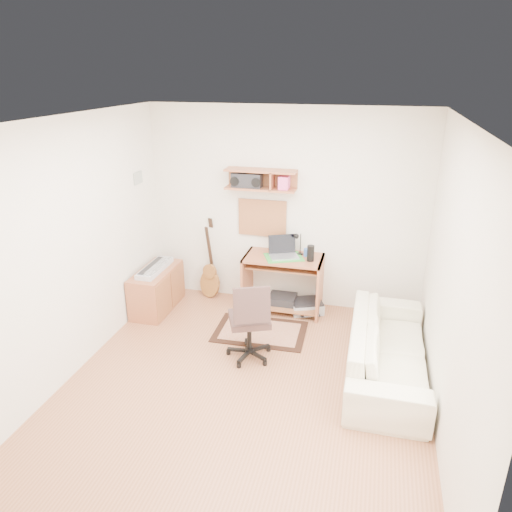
% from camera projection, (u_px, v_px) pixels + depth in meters
% --- Properties ---
extents(floor, '(3.60, 4.00, 0.01)m').
position_uv_depth(floor, '(245.00, 386.00, 4.86)').
color(floor, '#A26643').
rests_on(floor, ground).
extents(ceiling, '(3.60, 4.00, 0.01)m').
position_uv_depth(ceiling, '(242.00, 120.00, 3.91)').
color(ceiling, white).
rests_on(ceiling, ground).
extents(back_wall, '(3.60, 0.01, 2.60)m').
position_uv_depth(back_wall, '(285.00, 209.00, 6.20)').
color(back_wall, silver).
rests_on(back_wall, ground).
extents(left_wall, '(0.01, 4.00, 2.60)m').
position_uv_depth(left_wall, '(70.00, 250.00, 4.80)').
color(left_wall, silver).
rests_on(left_wall, ground).
extents(right_wall, '(0.01, 4.00, 2.60)m').
position_uv_depth(right_wall, '(453.00, 288.00, 3.97)').
color(right_wall, silver).
rests_on(right_wall, ground).
extents(wall_shelf, '(0.90, 0.25, 0.26)m').
position_uv_depth(wall_shelf, '(261.00, 180.00, 6.00)').
color(wall_shelf, '#A65D3A').
rests_on(wall_shelf, back_wall).
extents(cork_board, '(0.64, 0.03, 0.49)m').
position_uv_depth(cork_board, '(262.00, 218.00, 6.29)').
color(cork_board, tan).
rests_on(cork_board, back_wall).
extents(wall_photo, '(0.02, 0.20, 0.15)m').
position_uv_depth(wall_photo, '(138.00, 178.00, 6.00)').
color(wall_photo, '#4C8CBF').
rests_on(wall_photo, left_wall).
extents(desk, '(1.00, 0.55, 0.75)m').
position_uv_depth(desk, '(283.00, 284.00, 6.27)').
color(desk, '#A65D3A').
rests_on(desk, floor).
extents(laptop, '(0.47, 0.47, 0.27)m').
position_uv_depth(laptop, '(284.00, 248.00, 6.07)').
color(laptop, silver).
rests_on(laptop, desk).
extents(speaker, '(0.09, 0.09, 0.20)m').
position_uv_depth(speaker, '(311.00, 253.00, 5.97)').
color(speaker, black).
rests_on(speaker, desk).
extents(desk_lamp, '(0.10, 0.10, 0.29)m').
position_uv_depth(desk_lamp, '(300.00, 244.00, 6.16)').
color(desk_lamp, black).
rests_on(desk_lamp, desk).
extents(pencil_cup, '(0.07, 0.07, 0.10)m').
position_uv_depth(pencil_cup, '(306.00, 252.00, 6.14)').
color(pencil_cup, '#375CA6').
rests_on(pencil_cup, desk).
extents(boombox, '(0.37, 0.17, 0.19)m').
position_uv_depth(boombox, '(247.00, 180.00, 6.05)').
color(boombox, black).
rests_on(boombox, wall_shelf).
extents(rug, '(1.11, 0.76, 0.01)m').
position_uv_depth(rug, '(260.00, 331.00, 5.85)').
color(rug, tan).
rests_on(rug, floor).
extents(task_chair, '(0.63, 0.63, 0.94)m').
position_uv_depth(task_chair, '(249.00, 319.00, 5.19)').
color(task_chair, '#35231F').
rests_on(task_chair, floor).
extents(cabinet, '(0.40, 0.90, 0.55)m').
position_uv_depth(cabinet, '(157.00, 289.00, 6.34)').
color(cabinet, '#A65D3A').
rests_on(cabinet, floor).
extents(music_keyboard, '(0.22, 0.70, 0.06)m').
position_uv_depth(music_keyboard, '(155.00, 268.00, 6.23)').
color(music_keyboard, '#B2B5BA').
rests_on(music_keyboard, cabinet).
extents(guitar, '(0.34, 0.26, 1.12)m').
position_uv_depth(guitar, '(209.00, 259.00, 6.57)').
color(guitar, '#9A642F').
rests_on(guitar, floor).
extents(waste_basket, '(0.32, 0.32, 0.31)m').
position_uv_depth(waste_basket, '(142.00, 307.00, 6.13)').
color(waste_basket, white).
rests_on(waste_basket, floor).
extents(printer, '(0.49, 0.44, 0.15)m').
position_uv_depth(printer, '(307.00, 306.00, 6.32)').
color(printer, '#A5A8AA').
rests_on(printer, floor).
extents(sofa, '(0.58, 1.98, 0.77)m').
position_uv_depth(sofa, '(389.00, 340.00, 4.94)').
color(sofa, beige).
rests_on(sofa, floor).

